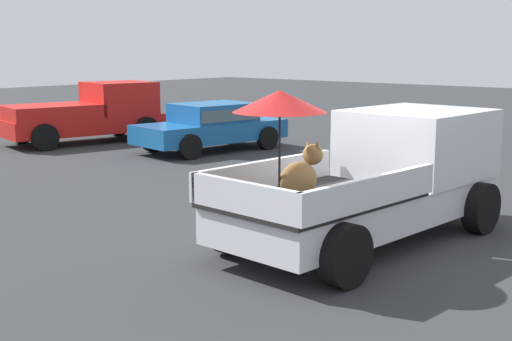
{
  "coord_description": "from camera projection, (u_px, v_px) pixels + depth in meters",
  "views": [
    {
      "loc": [
        -8.63,
        -5.32,
        2.89
      ],
      "look_at": [
        -1.06,
        1.2,
        1.1
      ],
      "focal_mm": 48.67,
      "sensor_mm": 36.0,
      "label": 1
    }
  ],
  "objects": [
    {
      "name": "pickup_truck_main",
      "position": [
        380.0,
        175.0,
        10.48
      ],
      "size": [
        5.16,
        2.51,
        2.35
      ],
      "rotation": [
        0.0,
        0.0,
        -0.06
      ],
      "color": "black",
      "rests_on": "ground"
    },
    {
      "name": "ground_plane",
      "position": [
        363.0,
        243.0,
        10.36
      ],
      "size": [
        80.0,
        80.0,
        0.0
      ],
      "primitive_type": "plane",
      "color": "#2D3033"
    },
    {
      "name": "pickup_truck_red",
      "position": [
        90.0,
        113.0,
        21.13
      ],
      "size": [
        5.07,
        2.92,
        1.8
      ],
      "rotation": [
        0.0,
        0.0,
        -0.2
      ],
      "color": "black",
      "rests_on": "ground"
    },
    {
      "name": "parked_sedan_far",
      "position": [
        212.0,
        124.0,
        19.39
      ],
      "size": [
        4.51,
        2.44,
        1.33
      ],
      "rotation": [
        0.0,
        0.0,
        3.0
      ],
      "color": "black",
      "rests_on": "ground"
    }
  ]
}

